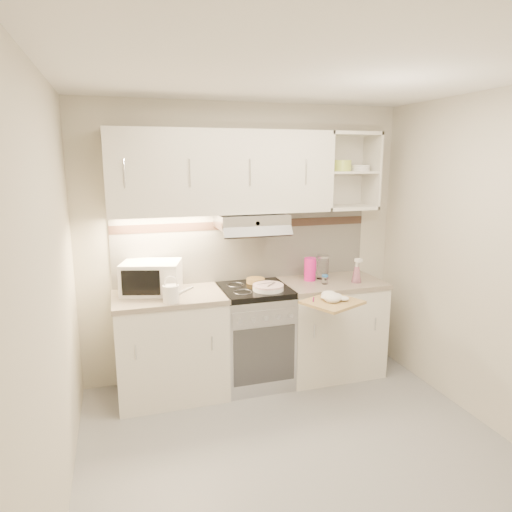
{
  "coord_description": "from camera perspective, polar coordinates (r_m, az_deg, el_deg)",
  "views": [
    {
      "loc": [
        -1.13,
        -2.61,
        2.0
      ],
      "look_at": [
        -0.03,
        0.95,
        1.21
      ],
      "focal_mm": 32.0,
      "sensor_mm": 36.0,
      "label": 1
    }
  ],
  "objects": [
    {
      "name": "glass_jar",
      "position": [
        4.34,
        8.34,
        -1.39
      ],
      "size": [
        0.12,
        0.12,
        0.22
      ],
      "rotation": [
        0.0,
        0.0,
        -0.22
      ],
      "color": "white",
      "rests_on": "worktop_right"
    },
    {
      "name": "electric_range",
      "position": [
        4.18,
        -0.2,
        -9.86
      ],
      "size": [
        0.6,
        0.6,
        0.9
      ],
      "color": "#B7B7BC",
      "rests_on": "ground"
    },
    {
      "name": "base_cabinet_left",
      "position": [
        4.05,
        -10.6,
        -11.13
      ],
      "size": [
        0.9,
        0.6,
        0.86
      ],
      "primitive_type": "cube",
      "color": "silver",
      "rests_on": "ground"
    },
    {
      "name": "spray_bottle",
      "position": [
        4.27,
        12.47,
        -2.01
      ],
      "size": [
        0.09,
        0.09,
        0.24
      ],
      "rotation": [
        0.0,
        0.0,
        0.33
      ],
      "color": "pink",
      "rests_on": "worktop_right"
    },
    {
      "name": "pink_pitcher",
      "position": [
        4.26,
        6.77,
        -1.64
      ],
      "size": [
        0.12,
        0.11,
        0.22
      ],
      "rotation": [
        0.0,
        0.0,
        0.16
      ],
      "color": "#DA1785",
      "rests_on": "worktop_right"
    },
    {
      "name": "dish_towel",
      "position": [
        3.79,
        9.74,
        -4.9
      ],
      "size": [
        0.3,
        0.28,
        0.06
      ],
      "primitive_type": null,
      "rotation": [
        0.0,
        0.0,
        -0.4
      ],
      "color": "silver",
      "rests_on": "cutting_board"
    },
    {
      "name": "microwave",
      "position": [
        3.94,
        -12.92,
        -2.62
      ],
      "size": [
        0.55,
        0.46,
        0.27
      ],
      "rotation": [
        0.0,
        0.0,
        -0.27
      ],
      "color": "white",
      "rests_on": "worktop_left"
    },
    {
      "name": "room_shell",
      "position": [
        3.21,
        3.67,
        5.2
      ],
      "size": [
        3.04,
        2.84,
        2.52
      ],
      "color": "beige",
      "rests_on": "ground"
    },
    {
      "name": "bread_loaf",
      "position": [
        4.17,
        -0.05,
        -3.09
      ],
      "size": [
        0.17,
        0.17,
        0.04
      ],
      "primitive_type": "cylinder",
      "color": "tan",
      "rests_on": "electric_range"
    },
    {
      "name": "plate_stack",
      "position": [
        3.94,
        1.53,
        -3.92
      ],
      "size": [
        0.27,
        0.27,
        0.06
      ],
      "rotation": [
        0.0,
        0.0,
        0.36
      ],
      "color": "white",
      "rests_on": "electric_range"
    },
    {
      "name": "worktop_left",
      "position": [
        3.9,
        -10.85,
        -5.02
      ],
      "size": [
        0.92,
        0.62,
        0.04
      ],
      "primitive_type": "cube",
      "color": "gray",
      "rests_on": "base_cabinet_left"
    },
    {
      "name": "ground",
      "position": [
        3.48,
        5.58,
        -23.25
      ],
      "size": [
        3.0,
        3.0,
        0.0
      ],
      "primitive_type": "plane",
      "color": "gray",
      "rests_on": "ground"
    },
    {
      "name": "spice_jar",
      "position": [
        4.18,
        8.61,
        -2.89
      ],
      "size": [
        0.06,
        0.06,
        0.08
      ],
      "rotation": [
        0.0,
        0.0,
        -0.06
      ],
      "color": "white",
      "rests_on": "worktop_right"
    },
    {
      "name": "worktop_right",
      "position": [
        4.31,
        9.39,
        -3.32
      ],
      "size": [
        0.92,
        0.62,
        0.04
      ],
      "primitive_type": "cube",
      "color": "gray",
      "rests_on": "base_cabinet_right"
    },
    {
      "name": "watering_can",
      "position": [
        3.66,
        -10.45,
        -4.56
      ],
      "size": [
        0.25,
        0.14,
        0.21
      ],
      "rotation": [
        0.0,
        0.0,
        -0.31
      ],
      "color": "white",
      "rests_on": "worktop_left"
    },
    {
      "name": "base_cabinet_right",
      "position": [
        4.45,
        9.19,
        -8.92
      ],
      "size": [
        0.9,
        0.6,
        0.86
      ],
      "primitive_type": "cube",
      "color": "silver",
      "rests_on": "ground"
    },
    {
      "name": "cutting_board",
      "position": [
        3.76,
        9.52,
        -5.74
      ],
      "size": [
        0.53,
        0.51,
        0.02
      ],
      "primitive_type": "cube",
      "rotation": [
        0.0,
        0.0,
        0.42
      ],
      "color": "tan",
      "rests_on": "base_cabinet_right"
    }
  ]
}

